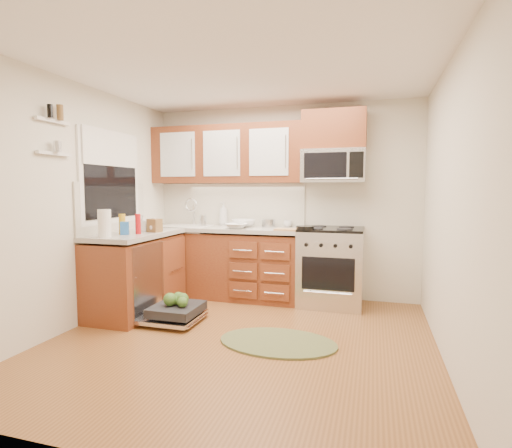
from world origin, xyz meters
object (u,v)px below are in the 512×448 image
(dishwasher, at_px, (173,313))
(bowl_a, at_px, (236,226))
(skillet, at_px, (305,228))
(bowl_b, at_px, (243,223))
(upper_cabinets, at_px, (226,155))
(range, at_px, (331,267))
(microwave, at_px, (333,166))
(paper_towel_roll, at_px, (104,223))
(cutting_board, at_px, (287,230))
(sink, at_px, (186,235))
(stock_pot, at_px, (269,223))
(rug, at_px, (278,342))
(cup, at_px, (288,224))

(dishwasher, relative_size, bowl_a, 2.64)
(skillet, xyz_separation_m, bowl_b, (-0.87, 0.32, 0.00))
(upper_cabinets, relative_size, range, 2.16)
(microwave, distance_m, paper_towel_roll, 2.72)
(paper_towel_roll, bearing_deg, bowl_a, 50.85)
(bowl_b, bearing_deg, cutting_board, -23.52)
(dishwasher, distance_m, skillet, 1.77)
(sink, bearing_deg, upper_cabinets, 16.45)
(range, distance_m, cutting_board, 0.71)
(microwave, xyz_separation_m, cutting_board, (-0.50, -0.33, -0.76))
(stock_pot, height_order, bowl_b, stock_pot)
(dishwasher, bearing_deg, sink, 109.20)
(range, xyz_separation_m, paper_towel_roll, (-2.16, -1.41, 0.59))
(rug, relative_size, bowl_a, 4.13)
(skillet, height_order, paper_towel_roll, paper_towel_roll)
(rug, xyz_separation_m, cutting_board, (-0.17, 1.18, 0.93))
(microwave, height_order, cup, microwave)
(paper_towel_roll, distance_m, bowl_b, 1.79)
(cutting_board, bearing_deg, range, 22.78)
(range, relative_size, skillet, 4.52)
(stock_pot, bearing_deg, range, -9.64)
(sink, xyz_separation_m, bowl_a, (0.77, -0.17, 0.16))
(cup, bearing_deg, bowl_a, -144.98)
(upper_cabinets, xyz_separation_m, microwave, (1.41, -0.02, -0.18))
(cutting_board, relative_size, bowl_b, 0.96)
(stock_pot, distance_m, cutting_board, 0.48)
(sink, distance_m, cup, 1.37)
(skillet, distance_m, bowl_b, 0.92)
(upper_cabinets, relative_size, cutting_board, 6.96)
(dishwasher, height_order, cup, cup)
(microwave, relative_size, bowl_b, 2.47)
(cutting_board, bearing_deg, rug, -81.97)
(skillet, relative_size, paper_towel_roll, 0.73)
(microwave, distance_m, rug, 2.29)
(dishwasher, relative_size, cutting_board, 2.38)
(dishwasher, height_order, rug, dishwasher)
(rug, bearing_deg, dishwasher, 167.81)
(upper_cabinets, bearing_deg, dishwasher, -96.04)
(microwave, relative_size, bowl_a, 2.86)
(cutting_board, height_order, paper_towel_roll, paper_towel_roll)
(microwave, xyz_separation_m, stock_pot, (-0.82, 0.02, -0.72))
(range, relative_size, dishwasher, 1.36)
(stock_pot, bearing_deg, upper_cabinets, 179.51)
(range, xyz_separation_m, skillet, (-0.28, -0.25, 0.49))
(stock_pot, distance_m, paper_towel_roll, 2.04)
(stock_pot, bearing_deg, cup, 18.54)
(paper_towel_roll, bearing_deg, sink, 80.81)
(sink, xyz_separation_m, stock_pot, (1.11, 0.15, 0.18))
(microwave, bearing_deg, upper_cabinets, 178.98)
(stock_pot, bearing_deg, paper_towel_roll, -130.71)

